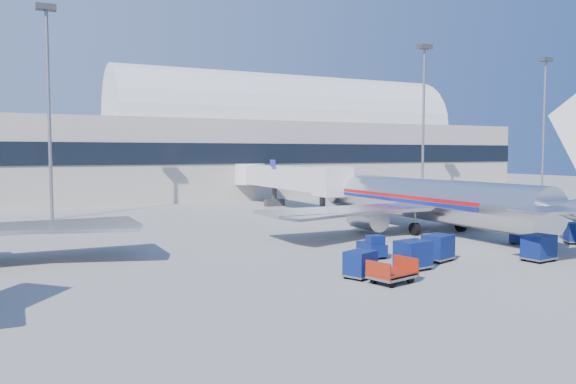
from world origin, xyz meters
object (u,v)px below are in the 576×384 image
jetbridge_near (281,177)px  tug_lead (436,248)px  barrier_mid (542,223)px  cart_train_b (413,254)px  tug_left (372,247)px  cart_solo_near (539,247)px  barrier_near (517,225)px  cart_open_red (392,275)px  mast_west (48,80)px  airliner_main (431,200)px  mast_east (424,100)px  cart_train_c (360,264)px  tug_right (523,237)px  mast_far_east (544,106)px  barrier_far (566,221)px  cart_train_a (438,247)px

jetbridge_near → tug_lead: jetbridge_near is taller
barrier_mid → cart_train_b: 25.21m
tug_left → cart_solo_near: bearing=-115.4°
barrier_near → tug_lead: size_ratio=1.25×
barrier_near → cart_solo_near: cart_solo_near is taller
barrier_mid → cart_open_red: bearing=-155.2°
mast_west → tug_lead: (22.26, -35.09, -14.15)m
airliner_main → tug_left: size_ratio=14.54×
jetbridge_near → tug_lead: bearing=-98.5°
tug_lead → barrier_near: bearing=5.7°
tug_lead → mast_east: bearing=33.1°
cart_train_c → airliner_main: bearing=16.1°
jetbridge_near → tug_left: bearing=-105.3°
barrier_mid → cart_train_c: (-27.31, -10.35, 0.38)m
barrier_mid → cart_train_b: bearing=-157.0°
airliner_main → jetbridge_near: 26.43m
airliner_main → mast_east: bearing=51.9°
mast_west → cart_open_red: (14.85, -40.20, -14.32)m
tug_right → cart_train_b: size_ratio=1.02×
mast_far_east → barrier_mid: 46.10m
tug_left → cart_train_b: bearing=-173.6°
airliner_main → barrier_far: size_ratio=12.42×
jetbridge_near → mast_west: (-27.60, -0.81, 10.86)m
jetbridge_near → mast_far_east: size_ratio=1.22×
jetbridge_near → barrier_mid: 32.09m
jetbridge_near → cart_solo_near: 40.24m
barrier_near → cart_solo_near: size_ratio=1.39×
barrier_near → cart_train_a: bearing=-153.3°
barrier_mid → cart_open_red: size_ratio=1.06×
barrier_mid → mast_far_east: bearing=39.7°
cart_train_b → cart_solo_near: 9.25m
barrier_mid → tug_lead: tug_lead is taller
mast_far_east → cart_train_c: size_ratio=10.51×
barrier_mid → tug_lead: size_ratio=1.25×
barrier_far → tug_left: bearing=-168.5°
tug_left → cart_open_red: (-3.39, -6.83, -0.24)m
tug_right → cart_solo_near: cart_solo_near is taller
barrier_mid → cart_train_a: size_ratio=1.27×
airliner_main → cart_train_a: 14.06m
tug_lead → cart_train_c: (-8.27, -3.26, 0.19)m
barrier_near → barrier_far: same height
tug_lead → tug_right: 9.67m
jetbridge_near → barrier_far: (17.00, -28.81, -3.48)m
airliner_main → cart_train_b: airliner_main is taller
mast_west → cart_train_a: mast_west is taller
tug_right → cart_open_red: tug_right is taller
airliner_main → barrier_mid: size_ratio=12.42×
jetbridge_near → barrier_far: 33.63m
mast_east → mast_far_east: same height
mast_east → barrier_mid: mast_east is taller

